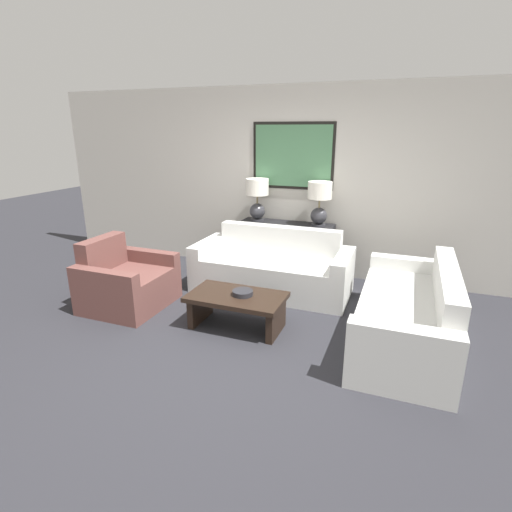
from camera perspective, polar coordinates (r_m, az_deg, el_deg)
ground_plane at (r=4.09m, az=-5.03°, el=-12.71°), size 20.00×20.00×0.00m
back_wall at (r=5.88m, az=5.32°, el=10.48°), size 7.86×0.12×2.65m
console_table at (r=5.83m, az=4.35°, el=0.99°), size 1.34×0.37×0.78m
table_lamp_left at (r=5.80m, az=0.18°, el=8.66°), size 0.33×0.33×0.61m
table_lamp_right at (r=5.55m, az=9.06°, el=8.02°), size 0.33×0.33×0.61m
couch_by_back_wall at (r=5.29m, az=2.34°, el=-1.94°), size 2.04×0.88×0.81m
couch_by_side at (r=4.31m, az=20.95°, el=-7.92°), size 0.88×2.04×0.81m
coffee_table at (r=4.32m, az=-2.77°, el=-6.83°), size 1.02×0.58×0.38m
decorative_bowl at (r=4.26m, az=-1.91°, el=-5.27°), size 0.22×0.22×0.05m
armchair_near_back_wall at (r=5.08m, az=-18.05°, el=-3.70°), size 0.88×0.96×0.82m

